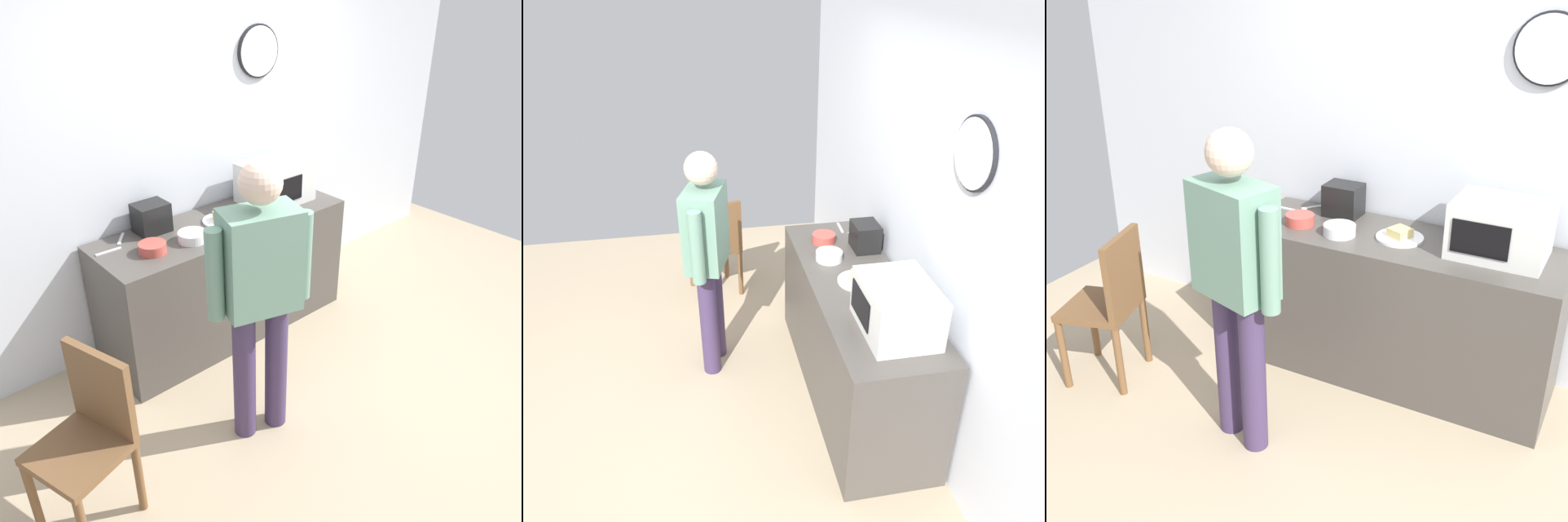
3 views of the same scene
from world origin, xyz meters
TOP-DOWN VIEW (x-y plane):
  - ground_plane at (0.00, 0.00)m, footprint 6.00×6.00m
  - back_wall at (0.00, 1.60)m, footprint 5.40×0.13m
  - kitchen_counter at (-0.17, 1.22)m, footprint 1.86×0.62m
  - microwave at (0.37, 1.27)m, footprint 0.50×0.39m
  - sandwich_plate at (-0.17, 1.22)m, footprint 0.27×0.27m
  - salad_bowl at (-0.49, 1.11)m, footprint 0.19×0.19m
  - cereal_bowl at (-0.77, 1.14)m, footprint 0.17×0.17m
  - toaster at (-0.61, 1.41)m, footprint 0.22×0.18m
  - fork_utensil at (-0.98, 1.33)m, footprint 0.17×0.03m
  - spoon_utensil at (-0.84, 1.44)m, footprint 0.12×0.15m
  - person_standing at (-0.64, 0.27)m, footprint 0.57×0.34m
  - wooden_chair at (-1.62, 0.38)m, footprint 0.50×0.50m

SIDE VIEW (x-z plane):
  - ground_plane at x=0.00m, z-range 0.00..0.00m
  - kitchen_counter at x=-0.17m, z-range 0.00..0.90m
  - wooden_chair at x=-1.62m, z-range 0.05..0.99m
  - fork_utensil at x=-0.98m, z-range 0.90..0.90m
  - spoon_utensil at x=-0.84m, z-range 0.90..0.90m
  - sandwich_plate at x=-0.17m, z-range 0.88..0.95m
  - salad_bowl at x=-0.49m, z-range 0.90..0.96m
  - cereal_bowl at x=-0.77m, z-range 0.90..0.96m
  - person_standing at x=-0.64m, z-range 0.15..1.83m
  - toaster at x=-0.61m, z-range 0.90..1.10m
  - microwave at x=0.37m, z-range 0.90..1.20m
  - back_wall at x=0.00m, z-range 0.00..2.60m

